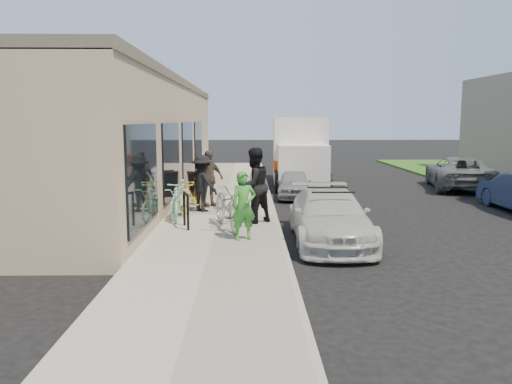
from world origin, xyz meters
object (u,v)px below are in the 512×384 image
object	(u,v)px
sedan_silver	(294,184)
tandem_bike	(228,205)
woman_rider	(244,206)
cruiser_bike_a	(180,199)
sandwich_board	(198,183)
cruiser_bike_c	(192,195)
moving_truck	(299,155)
bike_rack	(186,207)
man_standing	(254,185)
sedan_white	(329,217)
bystander_b	(208,178)
cruiser_bike_b	(177,203)
bystander_a	(202,183)
far_car_gray	(459,173)

from	to	relation	value
sedan_silver	tandem_bike	bearing A→B (deg)	-106.21
woman_rider	cruiser_bike_a	distance (m)	3.17
sandwich_board	tandem_bike	xyz separation A→B (m)	(1.24, -5.07, 0.11)
cruiser_bike_c	moving_truck	bearing A→B (deg)	83.56
bike_rack	cruiser_bike_a	size ratio (longest dim) A/B	0.52
sedan_silver	man_standing	bearing A→B (deg)	-102.07
cruiser_bike_a	sedan_white	bearing A→B (deg)	-22.28
woman_rider	bystander_b	world-z (taller)	bystander_b
moving_truck	man_standing	xyz separation A→B (m)	(-2.08, -9.02, -0.16)
bike_rack	cruiser_bike_a	world-z (taller)	cruiser_bike_a
cruiser_bike_b	bystander_a	distance (m)	1.33
bike_rack	sandwich_board	xyz separation A→B (m)	(-0.22, 5.06, -0.07)
bike_rack	far_car_gray	bearing A→B (deg)	38.34
bike_rack	sandwich_board	world-z (taller)	sandwich_board
sedan_silver	woman_rider	xyz separation A→B (m)	(-1.75, -6.94, 0.41)
moving_truck	cruiser_bike_b	distance (m)	9.50
bystander_a	man_standing	bearing A→B (deg)	171.16
far_car_gray	cruiser_bike_a	distance (m)	12.35
bike_rack	bystander_b	size ratio (longest dim) A/B	0.51
cruiser_bike_a	bystander_b	bearing A→B (deg)	79.40
bystander_a	bystander_b	xyz separation A→B (m)	(0.11, 0.84, 0.04)
bystander_b	cruiser_bike_b	bearing A→B (deg)	-142.10
sandwich_board	cruiser_bike_b	xyz separation A→B (m)	(-0.17, -3.92, -0.03)
tandem_bike	bystander_a	bearing A→B (deg)	93.28
cruiser_bike_a	bystander_b	world-z (taller)	bystander_b
far_car_gray	cruiser_bike_b	world-z (taller)	far_car_gray
moving_truck	tandem_bike	bearing A→B (deg)	-103.50
sedan_silver	man_standing	size ratio (longest dim) A/B	1.51
sandwich_board	sedan_white	distance (m)	6.98
moving_truck	cruiser_bike_b	bearing A→B (deg)	-113.65
bike_rack	cruiser_bike_b	bearing A→B (deg)	108.84
bystander_a	bystander_b	size ratio (longest dim) A/B	0.95
sedan_silver	cruiser_bike_c	bearing A→B (deg)	-128.05
bystander_a	far_car_gray	bearing A→B (deg)	-110.97
moving_truck	woman_rider	distance (m)	11.14
bike_rack	moving_truck	bearing A→B (deg)	68.74
man_standing	cruiser_bike_b	bearing A→B (deg)	-52.16
sedan_white	woman_rider	xyz separation A→B (m)	(-1.95, -0.31, 0.31)
sandwich_board	moving_truck	xyz separation A→B (m)	(3.98, 4.59, 0.68)
cruiser_bike_a	cruiser_bike_b	world-z (taller)	cruiser_bike_a
tandem_bike	bystander_a	size ratio (longest dim) A/B	1.31
sedan_silver	bystander_b	world-z (taller)	bystander_b
tandem_bike	man_standing	distance (m)	1.00
man_standing	cruiser_bike_b	distance (m)	2.19
sedan_silver	bike_rack	bearing A→B (deg)	-114.65
sandwich_board	sedan_silver	size ratio (longest dim) A/B	0.31
sedan_white	far_car_gray	size ratio (longest dim) A/B	0.87
far_car_gray	cruiser_bike_c	bearing A→B (deg)	42.55
woman_rider	far_car_gray	bearing A→B (deg)	30.68
cruiser_bike_b	man_standing	bearing A→B (deg)	-21.33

